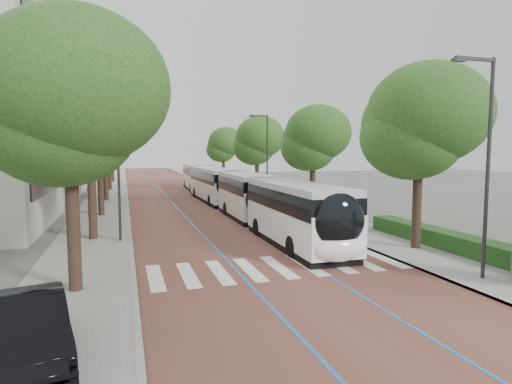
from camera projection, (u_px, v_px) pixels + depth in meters
ground at (282, 274)px, 16.74m from camera, size 160.00×160.00×0.00m
road at (172, 189)px, 54.78m from camera, size 11.00×140.00×0.02m
sidewalk_left at (110, 190)px, 52.57m from camera, size 4.00×140.00×0.12m
sidewalk_right at (229, 187)px, 56.98m from camera, size 4.00×140.00×0.12m
kerb_left at (126, 190)px, 53.13m from camera, size 0.20×140.00×0.14m
kerb_right at (215, 187)px, 56.42m from camera, size 0.20×140.00×0.14m
zebra_crossing at (278, 267)px, 17.75m from camera, size 10.55×3.60×0.01m
lane_line_left at (159, 189)px, 54.31m from camera, size 0.12×126.00×0.01m
lane_line_right at (185, 188)px, 55.25m from camera, size 0.12×126.00×0.01m
hedge at (470, 246)px, 19.37m from camera, size 1.20×14.00×0.80m
streetlight_near at (485, 151)px, 15.38m from camera, size 1.82×0.20×8.00m
streetlight_far at (265, 151)px, 39.15m from camera, size 1.82×0.20×8.00m
lamp_post_left at (118, 165)px, 22.16m from camera, size 0.14×0.14×8.00m
trees_left at (103, 130)px, 37.63m from camera, size 6.37×60.92×10.20m
trees_right at (285, 141)px, 37.34m from camera, size 5.73×47.32×8.43m
lead_bus at (272, 205)px, 25.40m from camera, size 2.66×18.42×3.20m
bus_queued_0 at (215, 185)px, 40.78m from camera, size 2.74×12.44×3.20m
bus_queued_1 at (197, 177)px, 53.18m from camera, size 3.12×12.51×3.20m
parked_car at (30, 327)px, 9.66m from camera, size 2.45×4.63×1.45m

